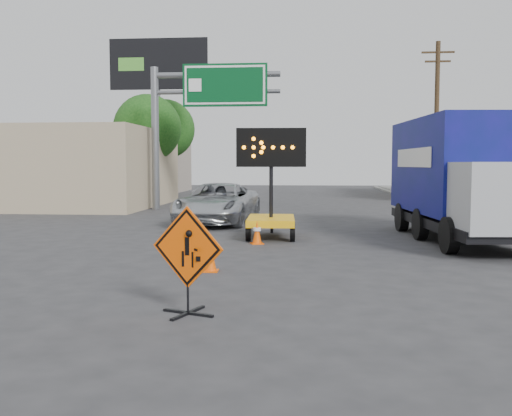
# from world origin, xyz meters

# --- Properties ---
(ground) EXTENTS (100.00, 100.00, 0.00)m
(ground) POSITION_xyz_m (0.00, 0.00, 0.00)
(ground) COLOR #2D2D30
(ground) RESTS_ON ground
(curb_right) EXTENTS (0.40, 60.00, 0.12)m
(curb_right) POSITION_xyz_m (7.20, 15.00, 0.06)
(curb_right) COLOR gray
(curb_right) RESTS_ON ground
(storefront_left_near) EXTENTS (14.00, 10.00, 4.00)m
(storefront_left_near) POSITION_xyz_m (-14.00, 20.00, 2.00)
(storefront_left_near) COLOR tan
(storefront_left_near) RESTS_ON ground
(storefront_left_far) EXTENTS (12.00, 10.00, 4.40)m
(storefront_left_far) POSITION_xyz_m (-15.00, 34.00, 2.20)
(storefront_left_far) COLOR gray
(storefront_left_far) RESTS_ON ground
(building_right_far) EXTENTS (10.00, 14.00, 4.60)m
(building_right_far) POSITION_xyz_m (13.00, 30.00, 2.30)
(building_right_far) COLOR tan
(building_right_far) RESTS_ON ground
(highway_gantry) EXTENTS (6.18, 0.38, 6.90)m
(highway_gantry) POSITION_xyz_m (-4.43, 17.96, 5.07)
(highway_gantry) COLOR slate
(highway_gantry) RESTS_ON ground
(billboard) EXTENTS (6.10, 0.54, 9.85)m
(billboard) POSITION_xyz_m (-8.35, 25.87, 7.35)
(billboard) COLOR slate
(billboard) RESTS_ON ground
(utility_pole_far) EXTENTS (1.80, 0.26, 9.00)m
(utility_pole_far) POSITION_xyz_m (8.00, 24.00, 4.68)
(utility_pole_far) COLOR #43311C
(utility_pole_far) RESTS_ON ground
(tree_left_near) EXTENTS (3.71, 3.71, 6.03)m
(tree_left_near) POSITION_xyz_m (-8.00, 22.00, 4.16)
(tree_left_near) COLOR #43311C
(tree_left_near) RESTS_ON ground
(tree_left_far) EXTENTS (4.10, 4.10, 6.66)m
(tree_left_far) POSITION_xyz_m (-9.00, 30.00, 4.60)
(tree_left_far) COLOR #43311C
(tree_left_far) RESTS_ON ground
(construction_sign) EXTENTS (1.13, 0.81, 1.60)m
(construction_sign) POSITION_xyz_m (-1.01, -0.86, 0.84)
(construction_sign) COLOR black
(construction_sign) RESTS_ON ground
(arrow_board) EXTENTS (2.06, 2.34, 3.26)m
(arrow_board) POSITION_xyz_m (-0.32, 7.95, 0.72)
(arrow_board) COLOR #FBB40D
(arrow_board) RESTS_ON ground
(pickup_truck) EXTENTS (2.88, 5.55, 1.49)m
(pickup_truck) POSITION_xyz_m (-2.56, 12.04, 0.75)
(pickup_truck) COLOR silver
(pickup_truck) RESTS_ON ground
(box_truck) EXTENTS (2.81, 7.60, 3.54)m
(box_truck) POSITION_xyz_m (5.10, 7.87, 1.60)
(box_truck) COLOR black
(box_truck) RESTS_ON ground
(cone_a) EXTENTS (0.33, 0.33, 0.64)m
(cone_a) POSITION_xyz_m (-1.24, 2.48, 0.32)
(cone_a) COLOR #FF5705
(cone_a) RESTS_ON ground
(cone_b) EXTENTS (0.43, 0.43, 0.76)m
(cone_b) POSITION_xyz_m (-2.14, 5.06, 0.38)
(cone_b) COLOR #FF5705
(cone_b) RESTS_ON ground
(cone_c) EXTENTS (0.41, 0.41, 0.64)m
(cone_c) POSITION_xyz_m (-0.62, 6.59, 0.32)
(cone_c) COLOR #FF5705
(cone_c) RESTS_ON ground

